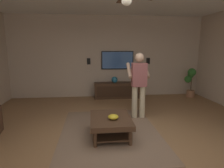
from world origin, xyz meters
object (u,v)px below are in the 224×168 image
(tv, at_px, (117,60))
(bowl, at_px, (113,117))
(vase_round, at_px, (115,80))
(wall_speaker_left, at_px, (148,61))
(person_standing, at_px, (139,82))
(wall_speaker_right, at_px, (89,61))
(coffee_table, at_px, (111,122))
(media_console, at_px, (118,90))
(potted_plant_tall, at_px, (190,80))
(remote_white, at_px, (111,117))

(tv, distance_m, bowl, 3.55)
(vase_round, distance_m, wall_speaker_left, 1.45)
(person_standing, bearing_deg, wall_speaker_right, 30.31)
(wall_speaker_left, bearing_deg, vase_round, 102.09)
(tv, xyz_separation_m, vase_round, (-0.26, 0.14, -0.67))
(coffee_table, xyz_separation_m, bowl, (-0.10, -0.04, 0.15))
(media_console, height_order, person_standing, person_standing)
(tv, bearing_deg, potted_plant_tall, 81.10)
(coffee_table, xyz_separation_m, wall_speaker_right, (3.31, 0.45, 1.00))
(bowl, height_order, vase_round, vase_round)
(potted_plant_tall, relative_size, wall_speaker_left, 4.80)
(vase_round, bearing_deg, bowl, 172.67)
(coffee_table, xyz_separation_m, potted_plant_tall, (2.89, -3.19, 0.31))
(media_console, relative_size, potted_plant_tall, 1.61)
(potted_plant_tall, height_order, remote_white, potted_plant_tall)
(bowl, distance_m, wall_speaker_right, 3.55)
(media_console, distance_m, person_standing, 2.17)
(media_console, height_order, potted_plant_tall, potted_plant_tall)
(wall_speaker_left, relative_size, wall_speaker_right, 1.00)
(media_console, height_order, bowl, media_console)
(vase_round, relative_size, wall_speaker_left, 1.00)
(remote_white, distance_m, wall_speaker_right, 3.46)
(bowl, bearing_deg, media_console, -9.70)
(bowl, bearing_deg, person_standing, -34.88)
(media_console, height_order, remote_white, media_console)
(person_standing, height_order, remote_white, person_standing)
(coffee_table, relative_size, person_standing, 0.61)
(coffee_table, bearing_deg, media_console, -10.78)
(wall_speaker_left, bearing_deg, remote_white, 152.67)
(remote_white, bearing_deg, person_standing, 168.67)
(bowl, relative_size, vase_round, 0.94)
(bowl, xyz_separation_m, vase_round, (3.13, -0.40, 0.21))
(coffee_table, height_order, wall_speaker_left, wall_speaker_left)
(tv, xyz_separation_m, potted_plant_tall, (-0.41, -2.61, -0.72))
(media_console, distance_m, tv, 1.08)
(potted_plant_tall, bearing_deg, person_standing, 128.41)
(person_standing, xyz_separation_m, bowl, (-1.10, 0.77, -0.49))
(tv, relative_size, wall_speaker_left, 5.26)
(remote_white, height_order, wall_speaker_left, wall_speaker_left)
(tv, height_order, wall_speaker_left, tv)
(bowl, xyz_separation_m, remote_white, (0.09, 0.04, -0.03))
(potted_plant_tall, distance_m, vase_round, 2.75)
(vase_round, height_order, wall_speaker_left, wall_speaker_left)
(bowl, distance_m, wall_speaker_left, 3.89)
(bowl, bearing_deg, vase_round, -7.33)
(bowl, bearing_deg, tv, -9.02)
(remote_white, relative_size, wall_speaker_left, 0.68)
(coffee_table, xyz_separation_m, wall_speaker_left, (3.31, -1.72, 1.00))
(wall_speaker_right, bearing_deg, vase_round, -106.92)
(remote_white, bearing_deg, tv, -162.69)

